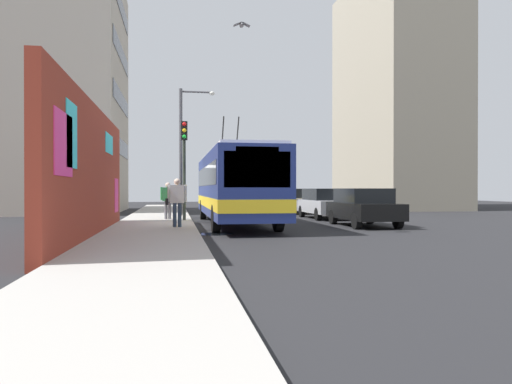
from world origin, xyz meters
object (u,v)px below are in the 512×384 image
at_px(pedestrian_midblock, 168,197).
at_px(parked_car_white, 277,198).
at_px(parked_car_black, 363,206).
at_px(pedestrian_at_curb, 177,198).
at_px(city_bus, 234,185).
at_px(traffic_light, 184,154).
at_px(parked_car_silver, 324,203).
at_px(street_lamp, 185,143).
at_px(parked_car_champagne, 296,200).

bearing_deg(pedestrian_midblock, parked_car_white, -30.72).
height_order(parked_car_black, pedestrian_at_curb, pedestrian_at_curb).
bearing_deg(pedestrian_midblock, parked_car_black, -115.09).
bearing_deg(city_bus, traffic_light, 63.49).
height_order(city_bus, parked_car_silver, city_bus).
distance_m(parked_car_silver, pedestrian_midblock, 8.26).
xyz_separation_m(parked_car_black, street_lamp, (7.12, 7.24, 3.22)).
distance_m(parked_car_black, parked_car_white, 17.41).
height_order(parked_car_silver, pedestrian_midblock, pedestrian_midblock).
bearing_deg(street_lamp, traffic_light, 178.46).
height_order(parked_car_white, street_lamp, street_lamp).
xyz_separation_m(city_bus, parked_car_black, (-1.88, -5.20, -0.91)).
xyz_separation_m(parked_car_silver, pedestrian_midblock, (-1.61, 8.09, 0.33)).
height_order(city_bus, parked_car_white, city_bus).
bearing_deg(traffic_light, parked_car_silver, -71.55).
bearing_deg(parked_car_champagne, street_lamp, 121.15).
distance_m(parked_car_silver, parked_car_white, 12.01).
bearing_deg(street_lamp, parked_car_silver, -103.38).
height_order(pedestrian_at_curb, pedestrian_midblock, pedestrian_at_curb).
height_order(parked_car_silver, street_lamp, street_lamp).
height_order(parked_car_silver, pedestrian_at_curb, pedestrian_at_curb).
bearing_deg(street_lamp, parked_car_champagne, -58.85).
height_order(city_bus, pedestrian_midblock, city_bus).
bearing_deg(parked_car_white, pedestrian_at_curb, 157.36).
xyz_separation_m(city_bus, street_lamp, (5.25, 2.04, 2.30)).
bearing_deg(pedestrian_midblock, parked_car_champagne, -46.40).
relative_size(parked_car_black, traffic_light, 0.95).
height_order(city_bus, street_lamp, street_lamp).
bearing_deg(pedestrian_midblock, pedestrian_at_curb, -175.38).
relative_size(parked_car_champagne, pedestrian_midblock, 2.85).
xyz_separation_m(parked_car_champagne, parked_car_white, (5.92, 0.00, -0.00)).
xyz_separation_m(parked_car_black, parked_car_champagne, (11.50, 0.00, 0.00)).
xyz_separation_m(parked_car_black, pedestrian_at_curb, (-1.06, 7.70, 0.38)).
relative_size(pedestrian_at_curb, traffic_light, 0.40).
height_order(parked_car_black, parked_car_champagne, same).
bearing_deg(pedestrian_midblock, street_lamp, -14.42).
xyz_separation_m(pedestrian_midblock, traffic_light, (-0.84, -0.74, 1.99)).
distance_m(parked_car_white, pedestrian_midblock, 15.85).
xyz_separation_m(parked_car_silver, traffic_light, (-2.45, 7.35, 2.31)).
relative_size(traffic_light, street_lamp, 0.66).
bearing_deg(pedestrian_at_curb, street_lamp, -3.25).
relative_size(parked_car_champagne, pedestrian_at_curb, 2.72).
bearing_deg(parked_car_white, pedestrian_midblock, 149.28).
distance_m(parked_car_champagne, pedestrian_midblock, 11.18).
distance_m(parked_car_white, pedestrian_at_curb, 20.02).
distance_m(parked_car_silver, pedestrian_at_curb, 10.06).
xyz_separation_m(parked_car_white, street_lamp, (-10.29, 7.24, 3.22)).
distance_m(city_bus, parked_car_black, 5.60).
xyz_separation_m(parked_car_white, pedestrian_at_curb, (-18.47, 7.70, 0.38)).
bearing_deg(parked_car_silver, pedestrian_midblock, 101.25).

